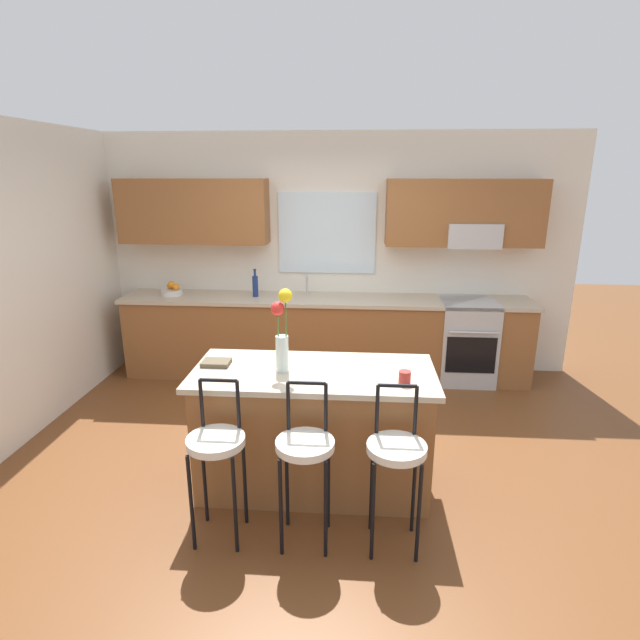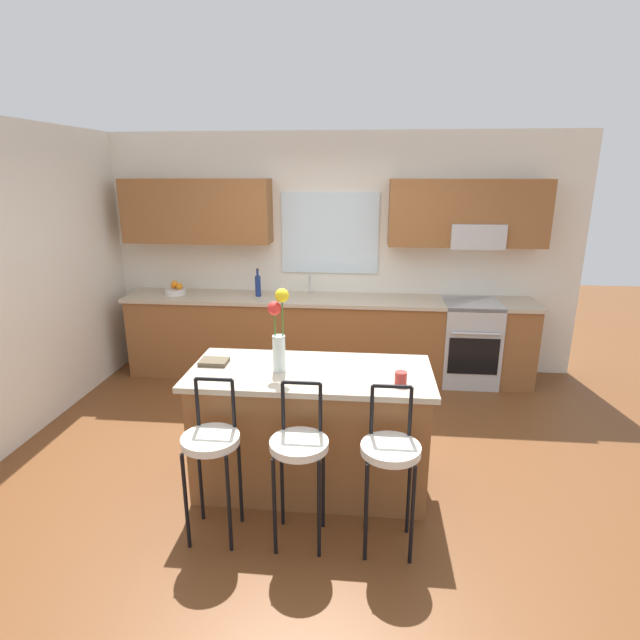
{
  "view_description": "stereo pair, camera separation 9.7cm",
  "coord_description": "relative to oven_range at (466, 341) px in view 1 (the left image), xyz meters",
  "views": [
    {
      "loc": [
        0.35,
        -3.72,
        2.27
      ],
      "look_at": [
        0.03,
        0.55,
        1.0
      ],
      "focal_mm": 28.15,
      "sensor_mm": 36.0,
      "label": 1
    },
    {
      "loc": [
        0.45,
        -3.71,
        2.27
      ],
      "look_at": [
        0.03,
        0.55,
        1.0
      ],
      "focal_mm": 28.15,
      "sensor_mm": 36.0,
      "label": 2
    }
  ],
  "objects": [
    {
      "name": "ground_plane",
      "position": [
        -1.58,
        -1.68,
        -0.46
      ],
      "size": [
        14.0,
        14.0,
        0.0
      ],
      "primitive_type": "plane",
      "color": "brown"
    },
    {
      "name": "wall_left",
      "position": [
        -4.14,
        -1.38,
        0.89
      ],
      "size": [
        0.12,
        4.6,
        2.7
      ],
      "primitive_type": "cube",
      "color": "silver",
      "rests_on": "ground"
    },
    {
      "name": "back_wall_assembly",
      "position": [
        -1.54,
        0.31,
        1.05
      ],
      "size": [
        5.6,
        0.5,
        2.7
      ],
      "color": "silver",
      "rests_on": "ground"
    },
    {
      "name": "counter_run",
      "position": [
        -1.58,
        0.02,
        0.01
      ],
      "size": [
        4.56,
        0.64,
        0.92
      ],
      "color": "brown",
      "rests_on": "ground"
    },
    {
      "name": "sink_faucet",
      "position": [
        -1.79,
        0.17,
        0.6
      ],
      "size": [
        0.02,
        0.13,
        0.23
      ],
      "color": "#B7BABC",
      "rests_on": "counter_run"
    },
    {
      "name": "oven_range",
      "position": [
        0.0,
        0.0,
        0.0
      ],
      "size": [
        0.6,
        0.64,
        0.92
      ],
      "color": "#B7BABC",
      "rests_on": "ground"
    },
    {
      "name": "kitchen_island",
      "position": [
        -1.52,
        -2.11,
        0.0
      ],
      "size": [
        1.72,
        0.78,
        0.92
      ],
      "color": "brown",
      "rests_on": "ground"
    },
    {
      "name": "bar_stool_near",
      "position": [
        -2.07,
        -2.72,
        0.18
      ],
      "size": [
        0.36,
        0.36,
        1.04
      ],
      "color": "black",
      "rests_on": "ground"
    },
    {
      "name": "bar_stool_middle",
      "position": [
        -1.52,
        -2.72,
        0.18
      ],
      "size": [
        0.36,
        0.36,
        1.04
      ],
      "color": "black",
      "rests_on": "ground"
    },
    {
      "name": "bar_stool_far",
      "position": [
        -0.97,
        -2.72,
        0.18
      ],
      "size": [
        0.36,
        0.36,
        1.04
      ],
      "color": "black",
      "rests_on": "ground"
    },
    {
      "name": "flower_vase",
      "position": [
        -1.73,
        -2.14,
        0.76
      ],
      "size": [
        0.15,
        0.1,
        0.6
      ],
      "color": "silver",
      "rests_on": "kitchen_island"
    },
    {
      "name": "mug_ceramic",
      "position": [
        -0.9,
        -2.3,
        0.51
      ],
      "size": [
        0.08,
        0.08,
        0.09
      ],
      "primitive_type": "cylinder",
      "color": "#A52D28",
      "rests_on": "kitchen_island"
    },
    {
      "name": "cookbook",
      "position": [
        -2.23,
        -2.06,
        0.48
      ],
      "size": [
        0.2,
        0.15,
        0.03
      ],
      "primitive_type": "cube",
      "color": "brown",
      "rests_on": "kitchen_island"
    },
    {
      "name": "fruit_bowl_oranges",
      "position": [
        -3.33,
        0.03,
        0.51
      ],
      "size": [
        0.24,
        0.24,
        0.16
      ],
      "color": "silver",
      "rests_on": "counter_run"
    },
    {
      "name": "bottle_olive_oil",
      "position": [
        -2.36,
        0.02,
        0.59
      ],
      "size": [
        0.06,
        0.06,
        0.31
      ],
      "color": "navy",
      "rests_on": "counter_run"
    }
  ]
}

